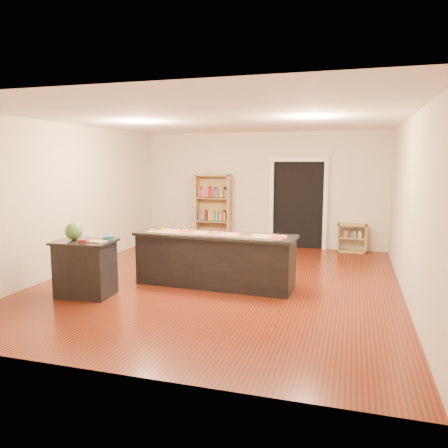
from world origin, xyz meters
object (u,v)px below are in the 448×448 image
(side_counter, at_px, (85,268))
(bookshelf, at_px, (213,210))
(low_shelf, at_px, (352,238))
(waste_bin, at_px, (258,241))
(watermelon, at_px, (74,231))
(kitchen_island, at_px, (215,260))

(side_counter, xyz_separation_m, bookshelf, (0.60, 4.65, 0.44))
(low_shelf, height_order, waste_bin, low_shelf)
(low_shelf, xyz_separation_m, waste_bin, (-2.20, -0.12, -0.18))
(side_counter, xyz_separation_m, low_shelf, (3.99, 4.66, -0.12))
(bookshelf, bearing_deg, watermelon, -99.61)
(side_counter, height_order, waste_bin, side_counter)
(kitchen_island, height_order, waste_bin, kitchen_island)
(waste_bin, distance_m, watermelon, 5.02)
(waste_bin, bearing_deg, watermelon, -113.43)
(bookshelf, distance_m, waste_bin, 1.39)
(bookshelf, bearing_deg, kitchen_island, -71.72)
(kitchen_island, relative_size, side_counter, 3.05)
(kitchen_island, relative_size, bookshelf, 1.54)
(side_counter, xyz_separation_m, watermelon, (-0.19, 0.01, 0.57))
(waste_bin, bearing_deg, side_counter, -111.39)
(waste_bin, xyz_separation_m, watermelon, (-1.97, -4.54, 0.87))
(side_counter, height_order, bookshelf, bookshelf)
(kitchen_island, distance_m, low_shelf, 4.20)
(watermelon, bearing_deg, bookshelf, 80.39)
(kitchen_island, height_order, bookshelf, bookshelf)
(kitchen_island, bearing_deg, watermelon, -148.51)
(kitchen_island, distance_m, side_counter, 2.08)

